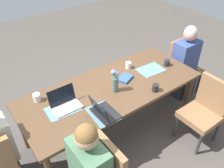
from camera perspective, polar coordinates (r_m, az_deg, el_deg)
ground_plane at (r=3.43m, az=-0.00°, el=-10.71°), size 10.00×10.00×0.00m
dining_table at (r=2.97m, az=-0.00°, el=-1.85°), size 2.32×0.97×0.74m
chair_head_left_left_mid at (r=4.02m, az=16.73°, el=4.65°), size 0.44×0.44×0.90m
person_head_left_left_mid at (r=3.92m, az=17.08°, el=4.25°), size 0.40×0.36×1.19m
chair_far_right_near at (r=3.22m, az=21.67°, el=-5.56°), size 0.44×0.44×0.90m
flower_vase at (r=2.78m, az=0.77°, el=0.85°), size 0.09×0.08×0.31m
placemat_head_right_left_near at (r=2.67m, az=-11.90°, el=-6.00°), size 0.37×0.28×0.00m
placemat_head_left_left_mid at (r=3.30m, az=9.42°, el=3.45°), size 0.38×0.28×0.00m
placemat_far_left_far at (r=2.57m, az=-2.25°, el=-7.24°), size 0.28×0.38×0.00m
laptop_head_right_left_near at (r=2.68m, az=-11.41°, el=-4.64°), size 0.32×0.22×0.21m
laptop_far_left_far at (r=2.53m, az=-2.07°, el=-6.77°), size 0.22×0.32×0.21m
coffee_mug_near_left at (r=2.84m, az=-17.79°, el=-3.14°), size 0.09×0.09×0.09m
coffee_mug_near_right at (r=3.42m, az=13.19°, el=5.03°), size 0.08×0.08×0.09m
coffee_mug_centre_left at (r=3.28m, az=3.99°, el=4.58°), size 0.08×0.08×0.09m
coffee_mug_centre_right at (r=2.89m, az=10.50°, el=-0.89°), size 0.08×0.08×0.09m
book_red_cover at (r=3.06m, az=3.23°, el=1.42°), size 0.24×0.21×0.03m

